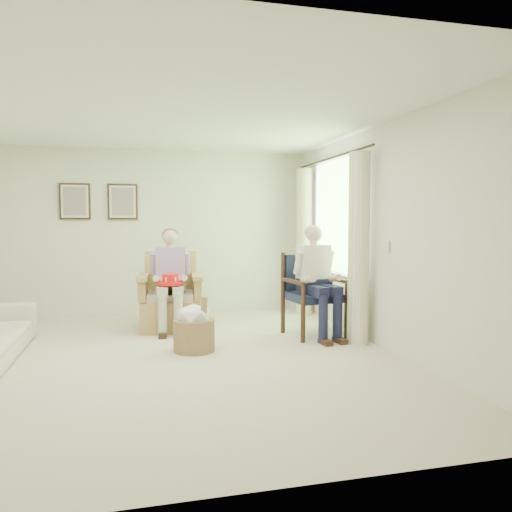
{
  "coord_description": "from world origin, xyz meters",
  "views": [
    {
      "loc": [
        -0.32,
        -5.3,
        1.48
      ],
      "look_at": [
        1.17,
        0.66,
        1.05
      ],
      "focal_mm": 35.0,
      "sensor_mm": 36.0,
      "label": 1
    }
  ],
  "objects_px": {
    "wicker_armchair": "(170,304)",
    "hatbox": "(194,328)",
    "person_dark": "(316,272)",
    "red_hat": "(170,281)",
    "person_wicker": "(171,272)",
    "wood_armchair": "(312,291)"
  },
  "relations": [
    {
      "from": "wicker_armchair",
      "to": "hatbox",
      "type": "bearing_deg",
      "value": -77.35
    },
    {
      "from": "person_dark",
      "to": "red_hat",
      "type": "distance_m",
      "value": 1.9
    },
    {
      "from": "person_wicker",
      "to": "person_dark",
      "type": "relative_size",
      "value": 0.97
    },
    {
      "from": "hatbox",
      "to": "red_hat",
      "type": "bearing_deg",
      "value": 101.4
    },
    {
      "from": "wood_armchair",
      "to": "person_dark",
      "type": "relative_size",
      "value": 0.74
    },
    {
      "from": "wicker_armchair",
      "to": "person_dark",
      "type": "height_order",
      "value": "person_dark"
    },
    {
      "from": "wicker_armchair",
      "to": "person_dark",
      "type": "relative_size",
      "value": 0.75
    },
    {
      "from": "hatbox",
      "to": "person_wicker",
      "type": "bearing_deg",
      "value": 98.29
    },
    {
      "from": "hatbox",
      "to": "wicker_armchair",
      "type": "bearing_deg",
      "value": 97.41
    },
    {
      "from": "wicker_armchair",
      "to": "person_wicker",
      "type": "height_order",
      "value": "person_wicker"
    },
    {
      "from": "person_dark",
      "to": "hatbox",
      "type": "distance_m",
      "value": 1.73
    },
    {
      "from": "red_hat",
      "to": "hatbox",
      "type": "distance_m",
      "value": 1.07
    },
    {
      "from": "wicker_armchair",
      "to": "person_wicker",
      "type": "relative_size",
      "value": 0.78
    },
    {
      "from": "wood_armchair",
      "to": "red_hat",
      "type": "distance_m",
      "value": 1.86
    },
    {
      "from": "person_wicker",
      "to": "wood_armchair",
      "type": "bearing_deg",
      "value": -15.3
    },
    {
      "from": "person_dark",
      "to": "hatbox",
      "type": "xyz_separation_m",
      "value": [
        -1.6,
        -0.33,
        -0.56
      ]
    },
    {
      "from": "wicker_armchair",
      "to": "person_dark",
      "type": "distance_m",
      "value": 2.08
    },
    {
      "from": "wood_armchair",
      "to": "person_dark",
      "type": "xyz_separation_m",
      "value": [
        0.0,
        -0.17,
        0.26
      ]
    },
    {
      "from": "wicker_armchair",
      "to": "person_wicker",
      "type": "bearing_deg",
      "value": -84.76
    },
    {
      "from": "wood_armchair",
      "to": "person_wicker",
      "type": "height_order",
      "value": "person_wicker"
    },
    {
      "from": "wicker_armchair",
      "to": "person_wicker",
      "type": "xyz_separation_m",
      "value": [
        -0.0,
        -0.14,
        0.46
      ]
    },
    {
      "from": "wood_armchair",
      "to": "red_hat",
      "type": "height_order",
      "value": "wood_armchair"
    }
  ]
}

